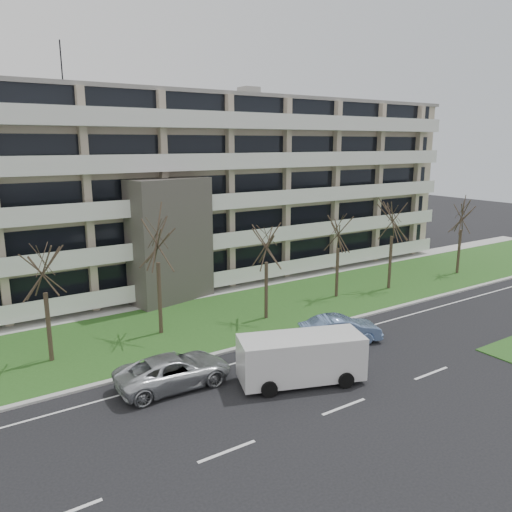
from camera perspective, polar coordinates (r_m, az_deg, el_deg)
ground at (r=23.49m, az=10.02°, el=-16.60°), size 160.00×160.00×0.00m
grass_verge at (r=33.18m, az=-5.61°, el=-7.38°), size 90.00×10.00×0.06m
curb at (r=29.14m, az=-0.95°, el=-10.21°), size 90.00×0.35×0.12m
sidewalk at (r=37.89m, az=-9.51°, el=-4.89°), size 90.00×2.00×0.08m
lane_edge_line at (r=28.01m, az=0.73°, el=-11.32°), size 90.00×0.12×0.01m
apartment_building at (r=42.64m, az=-13.66°, el=7.30°), size 60.50×15.10×18.75m
silver_pickup at (r=24.86m, az=-9.37°, el=-12.82°), size 5.65×2.73×1.55m
blue_sedan at (r=29.92m, az=9.60°, el=-8.27°), size 5.05×3.18×1.57m
white_van at (r=24.81m, az=5.35°, el=-11.15°), size 6.44×4.15×2.35m
tree_2 at (r=27.87m, az=-23.20°, el=-0.98°), size 3.42×3.42×6.84m
tree_3 at (r=29.89m, az=-11.27°, el=2.53°), size 4.02×4.02×8.03m
tree_4 at (r=32.11m, az=1.20°, el=1.89°), size 3.46×3.46×6.91m
tree_5 at (r=37.34m, az=9.43°, el=3.10°), size 3.38×3.38×6.77m
tree_6 at (r=40.30m, az=15.39°, el=4.55°), size 3.84×3.84×7.68m
tree_7 at (r=47.23m, az=22.53°, el=4.65°), size 3.56×3.56×7.12m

